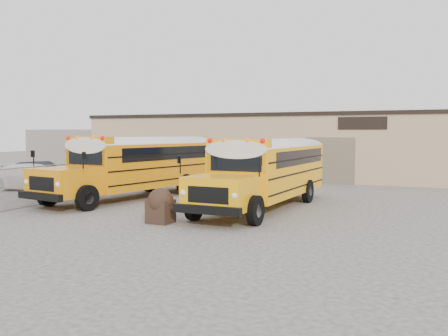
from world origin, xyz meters
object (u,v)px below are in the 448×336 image
at_px(school_bus_right, 308,160).
at_px(school_bus_left, 211,157).
at_px(car_white, 34,177).
at_px(car_dark, 39,174).
at_px(tarp_bundle, 160,205).

bearing_deg(school_bus_right, school_bus_left, 174.76).
height_order(car_white, car_dark, car_dark).
distance_m(school_bus_left, car_white, 10.42).
relative_size(school_bus_left, tarp_bundle, 8.64).
bearing_deg(school_bus_left, school_bus_right, -5.24).
height_order(school_bus_left, car_white, school_bus_left).
relative_size(school_bus_right, tarp_bundle, 8.29).
distance_m(car_white, car_dark, 1.91).
bearing_deg(car_white, school_bus_left, -59.37).
xyz_separation_m(school_bus_left, car_dark, (-9.44, -4.62, -1.06)).
distance_m(tarp_bundle, car_dark, 15.23).
bearing_deg(school_bus_right, car_white, -158.94).
xyz_separation_m(school_bus_right, tarp_bundle, (-2.48, -11.71, -1.13)).
relative_size(school_bus_left, school_bus_right, 1.04).
height_order(school_bus_right, tarp_bundle, school_bus_right).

